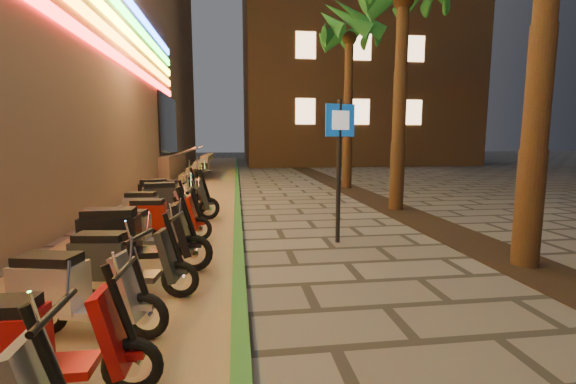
{
  "coord_description": "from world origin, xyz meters",
  "views": [
    {
      "loc": [
        -0.91,
        -3.35,
        1.97
      ],
      "look_at": [
        -0.14,
        2.32,
        1.2
      ],
      "focal_mm": 24.0,
      "sensor_mm": 36.0,
      "label": 1
    }
  ],
  "objects": [
    {
      "name": "planting_strip",
      "position": [
        3.6,
        5.0,
        0.01
      ],
      "size": [
        1.2,
        40.0,
        0.02
      ],
      "primitive_type": "cube",
      "color": "black",
      "rests_on": "ground"
    },
    {
      "name": "scooter_6",
      "position": [
        -2.36,
        1.52,
        0.47
      ],
      "size": [
        1.55,
        0.61,
        1.09
      ],
      "rotation": [
        0.0,
        0.0,
        -0.13
      ],
      "color": "black",
      "rests_on": "ground"
    },
    {
      "name": "apartment_block",
      "position": [
        9.0,
        32.0,
        12.5
      ],
      "size": [
        18.0,
        16.06,
        25.0
      ],
      "color": "brown",
      "rests_on": "ground"
    },
    {
      "name": "scooter_12",
      "position": [
        -2.77,
        6.97,
        0.55
      ],
      "size": [
        1.8,
        0.77,
        1.26
      ],
      "rotation": [
        0.0,
        0.0,
        0.17
      ],
      "color": "black",
      "rests_on": "ground"
    },
    {
      "name": "scooter_7",
      "position": [
        -2.44,
        2.36,
        0.57
      ],
      "size": [
        1.84,
        0.65,
        1.3
      ],
      "rotation": [
        0.0,
        0.0,
        0.02
      ],
      "color": "black",
      "rests_on": "ground"
    },
    {
      "name": "pedestrian_sign",
      "position": [
        1.03,
        3.76,
        1.76
      ],
      "size": [
        0.59,
        0.17,
        2.72
      ],
      "rotation": [
        0.0,
        0.0,
        0.24
      ],
      "color": "black",
      "rests_on": "ground"
    },
    {
      "name": "scooter_9",
      "position": [
        -2.38,
        4.24,
        0.48
      ],
      "size": [
        1.55,
        0.54,
        1.1
      ],
      "rotation": [
        0.0,
        0.0,
        -0.04
      ],
      "color": "black",
      "rests_on": "ground"
    },
    {
      "name": "scooter_13",
      "position": [
        -2.65,
        7.86,
        0.48
      ],
      "size": [
        1.56,
        0.55,
        1.1
      ],
      "rotation": [
        0.0,
        0.0,
        0.01
      ],
      "color": "black",
      "rests_on": "ground"
    },
    {
      "name": "ground",
      "position": [
        0.0,
        0.0,
        0.0
      ],
      "size": [
        120.0,
        120.0,
        0.0
      ],
      "primitive_type": "plane",
      "color": "#474442",
      "rests_on": "ground"
    },
    {
      "name": "scooter_5",
      "position": [
        -2.55,
        0.58,
        0.48
      ],
      "size": [
        1.56,
        0.74,
        1.1
      ],
      "rotation": [
        0.0,
        0.0,
        -0.23
      ],
      "color": "black",
      "rests_on": "ground"
    },
    {
      "name": "palm_d",
      "position": [
        3.6,
        12.0,
        5.94
      ],
      "size": [
        2.97,
        3.02,
        7.16
      ],
      "color": "#472D19",
      "rests_on": "ground"
    },
    {
      "name": "scooter_4",
      "position": [
        -2.45,
        -0.44,
        0.46
      ],
      "size": [
        1.51,
        0.53,
        1.07
      ],
      "rotation": [
        0.0,
        0.0,
        -0.01
      ],
      "color": "black",
      "rests_on": "ground"
    },
    {
      "name": "scooter_8",
      "position": [
        -2.5,
        3.33,
        0.45
      ],
      "size": [
        1.47,
        0.58,
        1.03
      ],
      "rotation": [
        0.0,
        0.0,
        -0.13
      ],
      "color": "black",
      "rests_on": "ground"
    },
    {
      "name": "parking_strip",
      "position": [
        -2.6,
        10.0,
        0.01
      ],
      "size": [
        3.4,
        60.0,
        0.01
      ],
      "primitive_type": "cube",
      "color": "#8C7251",
      "rests_on": "ground"
    },
    {
      "name": "scooter_10",
      "position": [
        -2.73,
        5.18,
        0.49
      ],
      "size": [
        1.59,
        0.56,
        1.12
      ],
      "rotation": [
        0.0,
        0.0,
        -0.08
      ],
      "color": "black",
      "rests_on": "ground"
    },
    {
      "name": "scooter_11",
      "position": [
        -2.44,
        6.02,
        0.56
      ],
      "size": [
        1.8,
        0.93,
        1.28
      ],
      "rotation": [
        0.0,
        0.0,
        0.29
      ],
      "color": "black",
      "rests_on": "ground"
    },
    {
      "name": "green_curb",
      "position": [
        -0.9,
        10.0,
        0.05
      ],
      "size": [
        0.18,
        60.0,
        0.1
      ],
      "primitive_type": "cube",
      "color": "#276626",
      "rests_on": "ground"
    }
  ]
}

